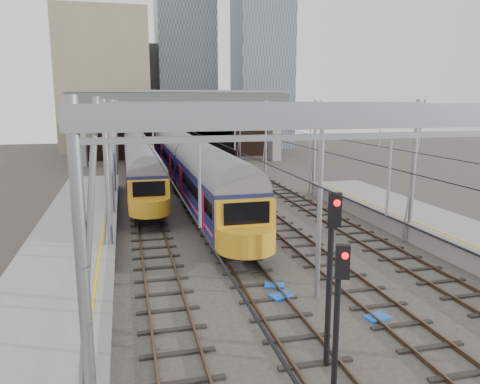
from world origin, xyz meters
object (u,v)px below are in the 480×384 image
object	(u,v)px
train_second	(137,153)
signal_near_left	(338,310)
train_main	(172,148)
signal_near_centre	(331,261)

from	to	relation	value
train_second	signal_near_left	bearing A→B (deg)	-85.19
train_main	train_second	size ratio (longest dim) A/B	1.49
train_main	signal_near_left	size ratio (longest dim) A/B	14.83
train_main	signal_near_centre	world-z (taller)	signal_near_centre
train_second	signal_near_left	world-z (taller)	train_second
signal_near_left	train_second	bearing A→B (deg)	110.34
signal_near_left	signal_near_centre	world-z (taller)	signal_near_centre
train_main	signal_near_left	distance (m)	44.63
train_main	train_second	distance (m)	4.92
train_second	signal_near_left	xyz separation A→B (m)	(3.52, -41.77, 0.53)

